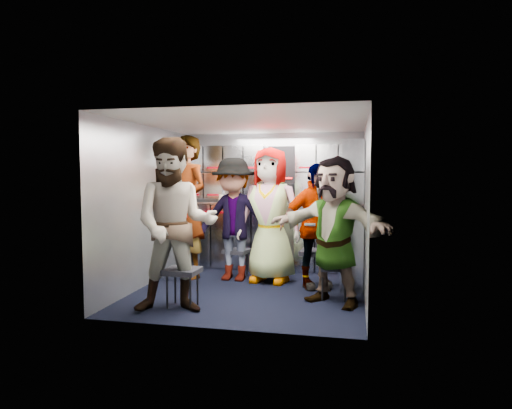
% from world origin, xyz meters
% --- Properties ---
extents(floor, '(3.00, 3.00, 0.00)m').
position_xyz_m(floor, '(0.00, 0.00, 0.00)').
color(floor, black).
rests_on(floor, ground).
extents(wall_back, '(2.80, 0.04, 2.10)m').
position_xyz_m(wall_back, '(0.00, 1.50, 1.05)').
color(wall_back, gray).
rests_on(wall_back, ground).
extents(wall_left, '(0.04, 3.00, 2.10)m').
position_xyz_m(wall_left, '(-1.40, 0.00, 1.05)').
color(wall_left, gray).
rests_on(wall_left, ground).
extents(wall_right, '(0.04, 3.00, 2.10)m').
position_xyz_m(wall_right, '(1.40, 0.00, 1.05)').
color(wall_right, gray).
rests_on(wall_right, ground).
extents(ceiling, '(2.80, 3.00, 0.02)m').
position_xyz_m(ceiling, '(0.00, 0.00, 2.10)').
color(ceiling, silver).
rests_on(ceiling, wall_back).
extents(cart_bank_back, '(2.68, 0.38, 0.99)m').
position_xyz_m(cart_bank_back, '(0.00, 1.29, 0.49)').
color(cart_bank_back, '#8F929D').
rests_on(cart_bank_back, ground).
extents(cart_bank_left, '(0.38, 0.76, 0.99)m').
position_xyz_m(cart_bank_left, '(-1.19, 0.56, 0.49)').
color(cart_bank_left, '#8F929D').
rests_on(cart_bank_left, ground).
extents(counter, '(2.68, 0.42, 0.03)m').
position_xyz_m(counter, '(0.00, 1.29, 1.01)').
color(counter, silver).
rests_on(counter, cart_bank_back).
extents(locker_bank_back, '(2.68, 0.28, 0.82)m').
position_xyz_m(locker_bank_back, '(0.00, 1.35, 1.49)').
color(locker_bank_back, '#8F929D').
rests_on(locker_bank_back, wall_back).
extents(locker_bank_right, '(0.28, 1.00, 0.82)m').
position_xyz_m(locker_bank_right, '(1.25, 0.70, 1.49)').
color(locker_bank_right, '#8F929D').
rests_on(locker_bank_right, wall_right).
extents(right_cabinet, '(0.28, 1.20, 1.00)m').
position_xyz_m(right_cabinet, '(1.25, 0.60, 0.50)').
color(right_cabinet, '#8F929D').
rests_on(right_cabinet, ground).
extents(coffee_niche, '(0.46, 0.16, 0.84)m').
position_xyz_m(coffee_niche, '(0.18, 1.41, 1.47)').
color(coffee_niche, black).
rests_on(coffee_niche, wall_back).
extents(red_latch_strip, '(2.60, 0.02, 0.03)m').
position_xyz_m(red_latch_strip, '(0.00, 1.09, 0.88)').
color(red_latch_strip, '#94020E').
rests_on(red_latch_strip, cart_bank_back).
extents(jump_seat_near_left, '(0.37, 0.35, 0.43)m').
position_xyz_m(jump_seat_near_left, '(-0.57, -0.89, 0.38)').
color(jump_seat_near_left, black).
rests_on(jump_seat_near_left, ground).
extents(jump_seat_mid_left, '(0.39, 0.37, 0.40)m').
position_xyz_m(jump_seat_mid_left, '(-0.35, 0.64, 0.35)').
color(jump_seat_mid_left, black).
rests_on(jump_seat_mid_left, ground).
extents(jump_seat_center, '(0.43, 0.42, 0.43)m').
position_xyz_m(jump_seat_center, '(0.16, 0.67, 0.38)').
color(jump_seat_center, black).
rests_on(jump_seat_center, ground).
extents(jump_seat_mid_right, '(0.43, 0.41, 0.46)m').
position_xyz_m(jump_seat_mid_right, '(0.78, 0.44, 0.40)').
color(jump_seat_mid_right, black).
rests_on(jump_seat_mid_right, ground).
extents(jump_seat_near_right, '(0.40, 0.39, 0.41)m').
position_xyz_m(jump_seat_near_right, '(1.05, -0.23, 0.36)').
color(jump_seat_near_right, black).
rests_on(jump_seat_near_right, ground).
extents(attendant_standing, '(0.88, 0.79, 2.01)m').
position_xyz_m(attendant_standing, '(-1.05, 0.51, 1.01)').
color(attendant_standing, black).
rests_on(attendant_standing, ground).
extents(attendant_arc_a, '(1.06, 0.93, 1.86)m').
position_xyz_m(attendant_arc_a, '(-0.57, -1.07, 0.93)').
color(attendant_arc_a, black).
rests_on(attendant_arc_a, ground).
extents(attendant_arc_b, '(1.14, 0.71, 1.69)m').
position_xyz_m(attendant_arc_b, '(-0.35, 0.46, 0.84)').
color(attendant_arc_b, black).
rests_on(attendant_arc_b, ground).
extents(attendant_arc_c, '(0.97, 0.71, 1.82)m').
position_xyz_m(attendant_arc_c, '(0.16, 0.49, 0.91)').
color(attendant_arc_c, black).
rests_on(attendant_arc_c, ground).
extents(attendant_arc_d, '(1.01, 0.78, 1.60)m').
position_xyz_m(attendant_arc_d, '(0.78, 0.26, 0.80)').
color(attendant_arc_d, black).
rests_on(attendant_arc_d, ground).
extents(attendant_arc_e, '(1.60, 1.20, 1.68)m').
position_xyz_m(attendant_arc_e, '(1.05, -0.41, 0.84)').
color(attendant_arc_e, black).
rests_on(attendant_arc_e, ground).
extents(bottle_left, '(0.07, 0.07, 0.25)m').
position_xyz_m(bottle_left, '(-0.70, 1.24, 1.15)').
color(bottle_left, white).
rests_on(bottle_left, counter).
extents(bottle_mid, '(0.06, 0.06, 0.24)m').
position_xyz_m(bottle_mid, '(-0.73, 1.24, 1.15)').
color(bottle_mid, white).
rests_on(bottle_mid, counter).
extents(bottle_right, '(0.06, 0.06, 0.25)m').
position_xyz_m(bottle_right, '(0.52, 1.24, 1.15)').
color(bottle_right, white).
rests_on(bottle_right, counter).
extents(cup_left, '(0.08, 0.08, 0.11)m').
position_xyz_m(cup_left, '(-0.75, 1.23, 1.09)').
color(cup_left, beige).
rests_on(cup_left, counter).
extents(cup_right, '(0.08, 0.08, 0.11)m').
position_xyz_m(cup_right, '(0.82, 1.23, 1.08)').
color(cup_right, beige).
rests_on(cup_right, counter).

